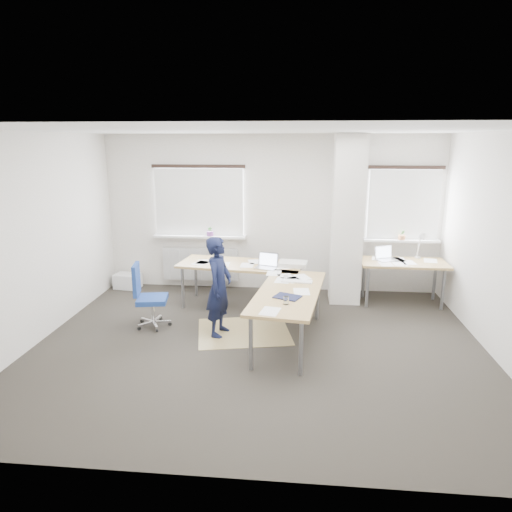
# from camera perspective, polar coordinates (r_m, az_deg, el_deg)

# --- Properties ---
(ground) EXTENTS (6.00, 6.00, 0.00)m
(ground) POSITION_cam_1_polar(r_m,az_deg,el_deg) (6.25, 0.31, -11.14)
(ground) COLOR #282420
(ground) RESTS_ON ground
(room_shell) EXTENTS (6.04, 5.04, 2.82)m
(room_shell) POSITION_cam_1_polar(r_m,az_deg,el_deg) (6.16, 2.41, 5.53)
(room_shell) COLOR beige
(room_shell) RESTS_ON ground
(floor_mat) EXTENTS (1.49, 1.34, 0.01)m
(floor_mat) POSITION_cam_1_polar(r_m,az_deg,el_deg) (6.67, -1.54, -9.41)
(floor_mat) COLOR #968352
(floor_mat) RESTS_ON ground
(white_crate) EXTENTS (0.49, 0.37, 0.27)m
(white_crate) POSITION_cam_1_polar(r_m,az_deg,el_deg) (8.86, -15.74, -3.01)
(white_crate) COLOR white
(white_crate) RESTS_ON ground
(desk_main) EXTENTS (2.40, 2.91, 0.96)m
(desk_main) POSITION_cam_1_polar(r_m,az_deg,el_deg) (6.79, 1.15, -2.78)
(desk_main) COLOR olive
(desk_main) RESTS_ON ground
(desk_side) EXTENTS (1.41, 0.71, 1.22)m
(desk_side) POSITION_cam_1_polar(r_m,az_deg,el_deg) (7.97, 17.94, -0.97)
(desk_side) COLOR olive
(desk_side) RESTS_ON ground
(task_chair) EXTENTS (0.53, 0.52, 0.96)m
(task_chair) POSITION_cam_1_polar(r_m,az_deg,el_deg) (6.92, -13.07, -6.52)
(task_chair) COLOR navy
(task_chair) RESTS_ON ground
(person) EXTENTS (0.43, 0.57, 1.41)m
(person) POSITION_cam_1_polar(r_m,az_deg,el_deg) (6.37, -4.64, -3.83)
(person) COLOR black
(person) RESTS_ON ground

